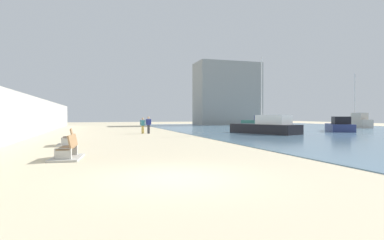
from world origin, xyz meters
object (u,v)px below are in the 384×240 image
at_px(boat_distant, 266,127).
at_px(boat_outer, 259,123).
at_px(bench_near, 68,153).
at_px(boat_far_right, 356,122).
at_px(bench_far, 68,141).
at_px(person_walking, 149,124).
at_px(boat_nearest, 340,126).
at_px(person_standing, 143,124).

distance_m(boat_distant, boat_outer, 14.88).
bearing_deg(bench_near, boat_distant, 37.51).
bearing_deg(boat_distant, boat_far_right, 25.67).
distance_m(bench_far, person_walking, 12.34).
distance_m(bench_far, boat_outer, 30.96).
distance_m(boat_distant, boat_nearest, 9.94).
relative_size(person_walking, boat_nearest, 0.30).
relative_size(bench_near, person_walking, 1.33).
height_order(bench_far, person_standing, person_standing).
bearing_deg(boat_far_right, boat_outer, 166.32).
bearing_deg(bench_near, boat_nearest, 28.13).
relative_size(boat_far_right, boat_nearest, 1.43).
distance_m(person_walking, boat_outer, 19.69).
xyz_separation_m(bench_near, boat_far_right, (37.12, 22.58, 0.62)).
bearing_deg(bench_far, person_walking, 58.66).
bearing_deg(boat_distant, person_walking, 159.73).
height_order(bench_far, boat_far_right, boat_far_right).
xyz_separation_m(bench_near, boat_outer, (23.24, 25.96, 0.49)).
bearing_deg(bench_far, boat_distant, 21.20).
xyz_separation_m(person_walking, boat_nearest, (20.45, -2.51, -0.33)).
height_order(boat_distant, boat_far_right, boat_far_right).
height_order(bench_far, boat_distant, boat_distant).
height_order(person_standing, boat_nearest, boat_nearest).
height_order(boat_far_right, boat_outer, boat_far_right).
distance_m(boat_outer, boat_nearest, 12.27).
height_order(boat_distant, boat_outer, boat_distant).
bearing_deg(boat_far_right, bench_near, -148.69).
relative_size(bench_near, boat_far_right, 0.28).
distance_m(bench_near, boat_distant, 20.84).
relative_size(person_standing, boat_nearest, 0.28).
distance_m(person_walking, boat_nearest, 20.61).
bearing_deg(person_walking, bench_far, -121.34).
bearing_deg(boat_nearest, bench_far, -163.39).
relative_size(bench_far, person_standing, 1.39).
relative_size(person_walking, boat_distant, 0.23).
distance_m(bench_far, boat_far_right, 41.07).
height_order(boat_distant, boat_nearest, boat_distant).
height_order(boat_far_right, boat_nearest, boat_far_right).
bearing_deg(bench_near, bench_far, 94.61).
xyz_separation_m(bench_far, boat_far_right, (37.61, 16.50, 0.62)).
bearing_deg(boat_outer, bench_near, -131.84).
relative_size(person_standing, boat_distant, 0.21).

